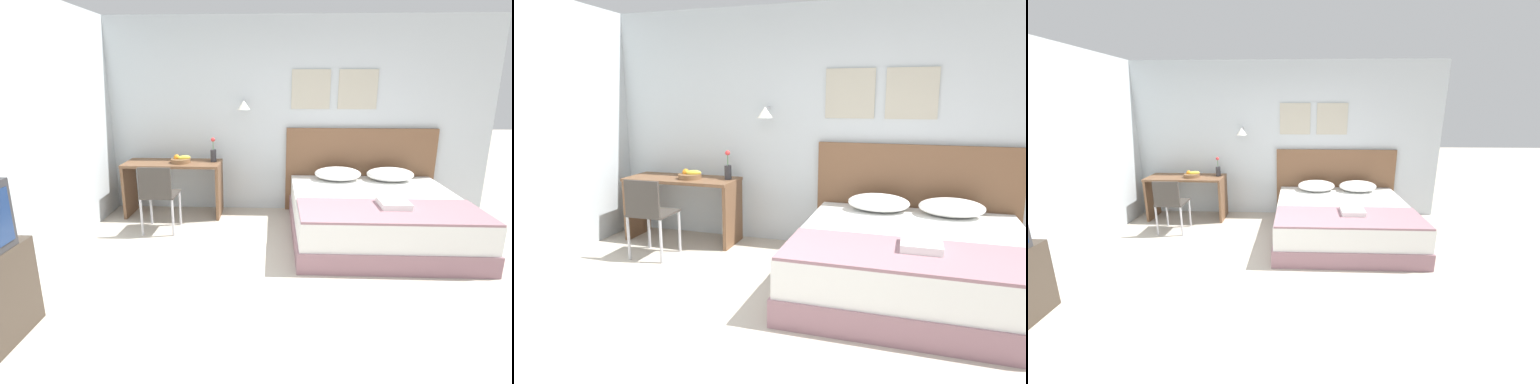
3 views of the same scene
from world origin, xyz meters
The scene contains 12 objects.
ground_plane centered at (0.00, 0.00, 0.00)m, with size 24.00×24.00×0.00m, color #B2A899.
wall_back centered at (0.01, 2.59, 1.33)m, with size 5.68×0.31×2.65m.
bed centered at (1.07, 1.49, 0.26)m, with size 1.96×2.01×0.52m.
headboard centered at (1.07, 2.53, 0.59)m, with size 2.08×0.06×1.18m.
pillow_left centered at (0.72, 2.23, 0.61)m, with size 0.62×0.44×0.18m.
pillow_right centered at (1.42, 2.23, 0.61)m, with size 0.62×0.44×0.18m.
throw_blanket centered at (1.07, 0.91, 0.53)m, with size 1.90×0.80×0.02m.
folded_towel_near_foot centered at (1.14, 1.05, 0.57)m, with size 0.30×0.35×0.06m.
desk centered at (-1.51, 2.22, 0.53)m, with size 1.30×0.55×0.75m.
desk_chair centered at (-1.54, 1.54, 0.51)m, with size 0.42×0.42×0.85m.
fruit_bowl centered at (-1.39, 2.19, 0.78)m, with size 0.28×0.26×0.11m.
flower_vase centered at (-0.96, 2.29, 0.86)m, with size 0.08×0.08×0.33m.
Camera 1 is at (-0.15, -3.04, 1.86)m, focal length 28.00 mm.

